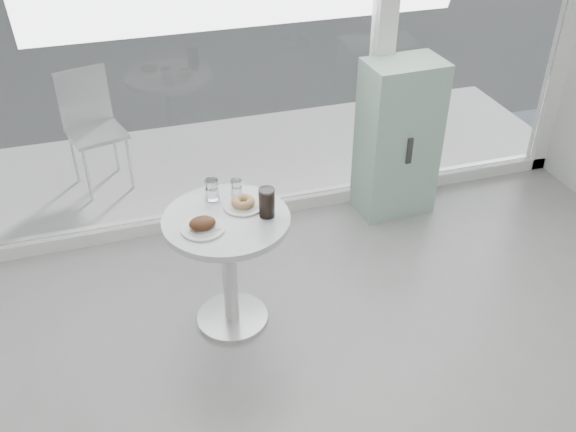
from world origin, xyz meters
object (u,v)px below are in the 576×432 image
object	(u,v)px
water_tumbler_b	(237,189)
plate_fritter	(203,225)
patio_chair	(92,122)
cola_glass	(267,203)
main_table	(228,249)
water_tumbler_a	(212,191)
mint_cabinet	(398,139)
plate_donut	(243,203)

from	to	relation	value
water_tumbler_b	plate_fritter	bearing A→B (deg)	-132.50
patio_chair	cola_glass	bearing A→B (deg)	-80.61
main_table	water_tumbler_b	distance (m)	0.35
water_tumbler_b	cola_glass	distance (m)	0.28
main_table	patio_chair	bearing A→B (deg)	109.35
water_tumbler_a	main_table	bearing A→B (deg)	-81.16
mint_cabinet	cola_glass	size ratio (longest dim) A/B	6.88
main_table	cola_glass	distance (m)	0.38
mint_cabinet	patio_chair	xyz separation A→B (m)	(-2.14, 1.00, -0.02)
plate_fritter	water_tumbler_a	size ratio (longest dim) A/B	1.88
patio_chair	water_tumbler_a	xyz separation A→B (m)	(0.63, -1.67, 0.25)
patio_chair	cola_glass	size ratio (longest dim) A/B	5.37
plate_fritter	plate_donut	bearing A→B (deg)	30.37
plate_donut	plate_fritter	bearing A→B (deg)	-149.63
mint_cabinet	water_tumbler_b	size ratio (longest dim) A/B	11.23
mint_cabinet	plate_fritter	size ratio (longest dim) A/B	4.89
main_table	cola_glass	xyz separation A→B (m)	(0.22, -0.05, 0.30)
patio_chair	plate_fritter	world-z (taller)	patio_chair
water_tumbler_b	cola_glass	xyz separation A→B (m)	(0.11, -0.25, 0.04)
mint_cabinet	main_table	bearing A→B (deg)	-151.79
patio_chair	water_tumbler_b	xyz separation A→B (m)	(0.77, -1.67, 0.24)
cola_glass	plate_donut	bearing A→B (deg)	128.75
main_table	patio_chair	size ratio (longest dim) A/B	0.83
water_tumbler_b	mint_cabinet	bearing A→B (deg)	26.32
main_table	plate_donut	xyz separation A→B (m)	(0.12, 0.08, 0.24)
plate_fritter	cola_glass	bearing A→B (deg)	3.52
mint_cabinet	plate_donut	world-z (taller)	mint_cabinet
mint_cabinet	plate_fritter	xyz separation A→B (m)	(-1.62, -0.95, 0.20)
main_table	water_tumbler_a	xyz separation A→B (m)	(-0.03, 0.21, 0.28)
mint_cabinet	water_tumbler_b	xyz separation A→B (m)	(-1.37, -0.68, 0.22)
main_table	water_tumbler_b	world-z (taller)	water_tumbler_b
mint_cabinet	plate_fritter	world-z (taller)	mint_cabinet
mint_cabinet	water_tumbler_b	distance (m)	1.55
main_table	cola_glass	world-z (taller)	cola_glass
main_table	patio_chair	distance (m)	1.99
patio_chair	main_table	bearing A→B (deg)	-85.90
patio_chair	plate_fritter	size ratio (longest dim) A/B	3.81
mint_cabinet	plate_donut	xyz separation A→B (m)	(-1.36, -0.80, 0.20)
main_table	mint_cabinet	bearing A→B (deg)	30.70
main_table	patio_chair	world-z (taller)	patio_chair
plate_donut	cola_glass	bearing A→B (deg)	-51.25
patio_chair	cola_glass	xyz separation A→B (m)	(0.88, -1.92, 0.28)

